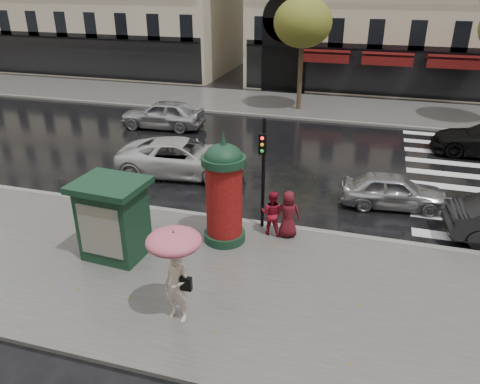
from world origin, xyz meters
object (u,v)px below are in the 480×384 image
(car_far_silver, at_px, (163,114))
(car_silver, at_px, (393,190))
(woman_umbrella, at_px, (175,261))
(newsstand, at_px, (113,218))
(morris_column, at_px, (224,190))
(car_white, at_px, (182,157))
(traffic_light, at_px, (263,164))
(man_burgundy, at_px, (288,214))
(woman_red, at_px, (272,213))

(car_far_silver, bearing_deg, car_silver, 58.28)
(woman_umbrella, bearing_deg, car_far_silver, 115.99)
(woman_umbrella, height_order, newsstand, woman_umbrella)
(morris_column, height_order, newsstand, morris_column)
(morris_column, relative_size, car_white, 0.66)
(traffic_light, bearing_deg, newsstand, -143.05)
(man_burgundy, bearing_deg, traffic_light, -34.98)
(car_white, bearing_deg, car_silver, -102.82)
(woman_umbrella, relative_size, traffic_light, 0.67)
(morris_column, bearing_deg, newsstand, -148.77)
(traffic_light, relative_size, car_white, 0.68)
(woman_umbrella, distance_m, newsstand, 3.62)
(newsstand, bearing_deg, woman_umbrella, -36.57)
(woman_red, distance_m, man_burgundy, 0.52)
(man_burgundy, height_order, morris_column, morris_column)
(woman_red, bearing_deg, newsstand, 35.85)
(man_burgundy, bearing_deg, woman_umbrella, 53.53)
(car_far_silver, bearing_deg, traffic_light, 36.32)
(car_silver, height_order, car_white, car_white)
(traffic_light, height_order, car_silver, traffic_light)
(woman_red, xyz_separation_m, car_silver, (3.73, 3.37, -0.22))
(car_silver, distance_m, car_white, 8.52)
(woman_umbrella, relative_size, newsstand, 1.05)
(man_burgundy, xyz_separation_m, traffic_light, (-0.92, 0.33, 1.46))
(car_white, bearing_deg, morris_column, -152.80)
(woman_umbrella, bearing_deg, newsstand, 143.43)
(woman_red, bearing_deg, car_white, -35.75)
(morris_column, bearing_deg, car_far_silver, 123.30)
(woman_red, bearing_deg, morris_column, 35.27)
(newsstand, bearing_deg, car_silver, 36.66)
(man_burgundy, distance_m, newsstand, 5.31)
(newsstand, bearing_deg, man_burgundy, 28.05)
(man_burgundy, relative_size, car_far_silver, 0.34)
(woman_red, bearing_deg, woman_umbrella, 79.68)
(woman_umbrella, relative_size, car_white, 0.46)
(car_white, xyz_separation_m, car_far_silver, (-3.56, 5.79, 0.03))
(car_white, bearing_deg, woman_red, -138.64)
(car_white, bearing_deg, traffic_light, -138.76)
(car_white, bearing_deg, car_far_silver, 23.64)
(woman_red, xyz_separation_m, car_white, (-4.76, 4.09, -0.11))
(man_burgundy, relative_size, car_silver, 0.41)
(man_burgundy, height_order, traffic_light, traffic_light)
(woman_red, relative_size, car_silver, 0.40)
(woman_umbrella, distance_m, car_far_silver, 16.16)
(car_far_silver, bearing_deg, woman_umbrella, 22.61)
(woman_red, xyz_separation_m, morris_column, (-1.33, -0.78, 0.97))
(traffic_light, distance_m, car_white, 5.98)
(woman_umbrella, height_order, morris_column, morris_column)
(man_burgundy, xyz_separation_m, morris_column, (-1.85, -0.78, 0.94))
(traffic_light, xyz_separation_m, car_far_silver, (-7.92, 9.54, -1.57))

